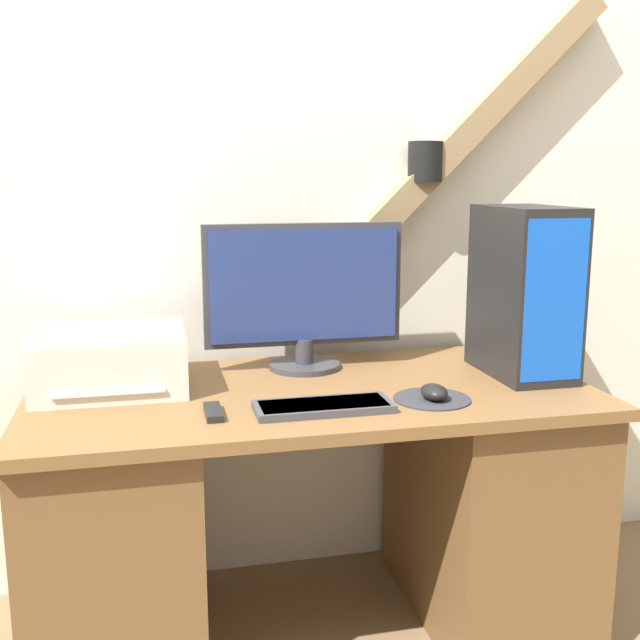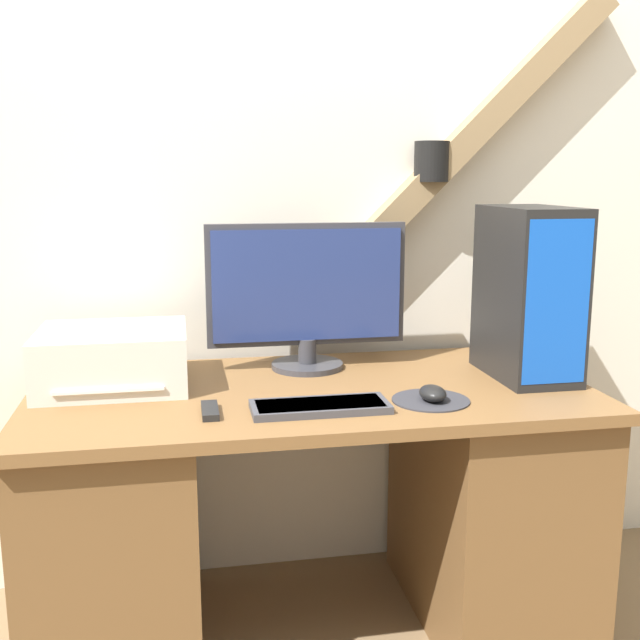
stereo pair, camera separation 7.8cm
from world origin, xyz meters
name	(u,v)px [view 2 (the right image)]	position (x,y,z in m)	size (l,w,h in m)	color
wall_back	(287,138)	(0.00, 0.77, 1.36)	(6.40, 0.15, 2.70)	silver
desk	(312,508)	(0.00, 0.36, 0.37)	(1.44, 0.71, 0.70)	brown
monitor	(307,292)	(0.02, 0.56, 0.92)	(0.56, 0.20, 0.41)	#333338
keyboard	(320,406)	(-0.01, 0.17, 0.71)	(0.33, 0.13, 0.02)	#3D3D42
mousepad	(431,400)	(0.27, 0.19, 0.71)	(0.19, 0.19, 0.00)	#2D2D33
mouse	(433,393)	(0.27, 0.18, 0.73)	(0.06, 0.09, 0.04)	black
computer_tower	(529,293)	(0.60, 0.36, 0.94)	(0.19, 0.33, 0.46)	black
printer	(113,358)	(-0.51, 0.47, 0.78)	(0.38, 0.33, 0.15)	beige
remote_control	(210,411)	(-0.27, 0.19, 0.71)	(0.04, 0.12, 0.02)	black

